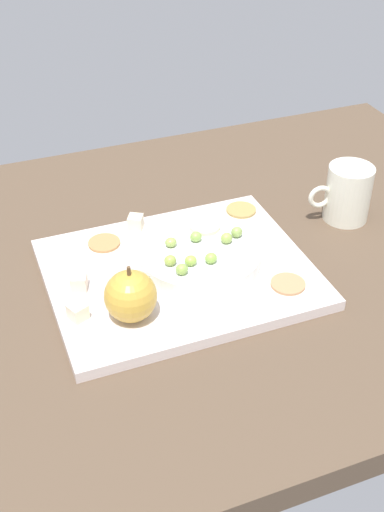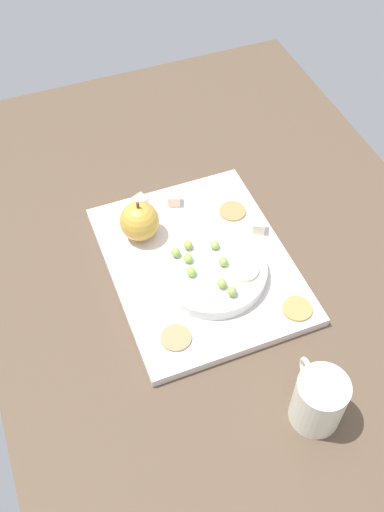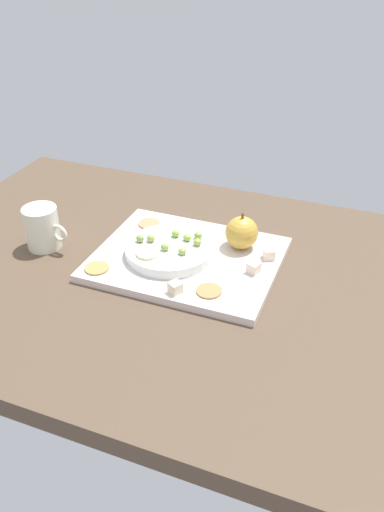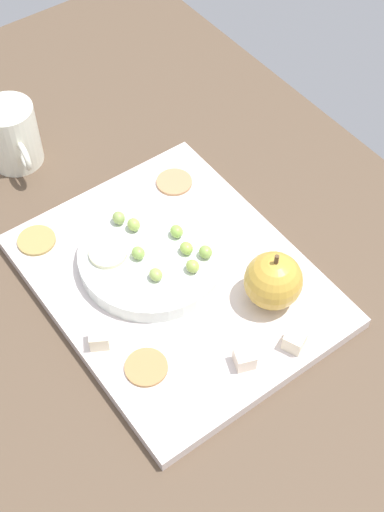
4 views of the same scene
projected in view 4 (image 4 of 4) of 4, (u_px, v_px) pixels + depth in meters
table at (146, 304)px, 90.06cm from camera, size 121.44×81.47×3.93cm
platter at (175, 281)px, 88.81cm from camera, size 37.36×29.87×1.67cm
serving_dish at (152, 256)px, 88.73cm from camera, size 18.26×18.26×2.16cm
apple_whole at (273, 281)px, 83.49cm from camera, size 6.94×6.94×6.94cm
apple_stem at (277, 259)px, 80.27cm from camera, size 0.50×0.50×1.20cm
cheese_cube_0 at (245, 358)px, 79.88cm from camera, size 2.82×2.82×2.19cm
cheese_cube_1 at (99, 338)px, 81.48cm from camera, size 2.99×2.99×2.19cm
cheese_cube_2 at (295, 341)px, 81.28cm from camera, size 2.87×2.87×2.19cm
cracker_0 at (146, 367)px, 80.21cm from camera, size 4.88×4.88×0.40cm
cracker_1 at (174, 182)px, 97.66cm from camera, size 4.88×4.88×0.40cm
cracker_2 at (37, 240)px, 91.40cm from camera, size 4.88×4.88×0.40cm
grape_0 at (177, 231)px, 88.75cm from camera, size 1.73×1.56×1.56cm
grape_1 at (138, 253)px, 86.66cm from camera, size 1.73×1.56×1.57cm
grape_2 at (206, 252)px, 86.74cm from camera, size 1.73×1.56×1.59cm
grape_3 at (134, 225)px, 89.36cm from camera, size 1.73×1.56×1.64cm
grape_4 at (186, 248)px, 87.20cm from camera, size 1.73×1.56×1.47cm
grape_5 at (156, 275)px, 84.78cm from camera, size 1.73×1.56×1.41cm
grape_6 at (119, 218)px, 90.04cm from camera, size 1.73×1.56×1.64cm
grape_7 at (193, 266)px, 85.47cm from camera, size 1.73×1.56×1.52cm
apple_slice_0 at (108, 253)px, 87.29cm from camera, size 4.69×4.69×0.60cm
cup at (12, 135)px, 99.25cm from camera, size 10.52×7.33×9.35cm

